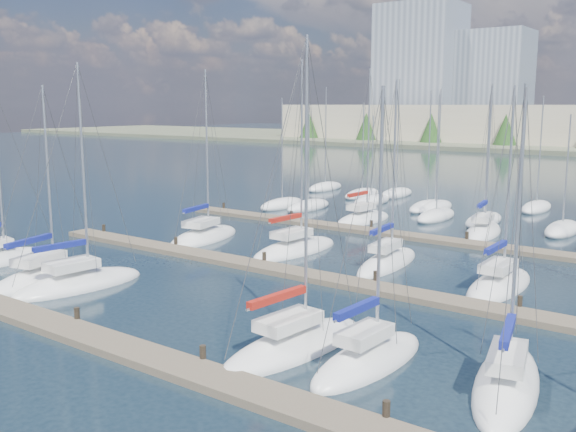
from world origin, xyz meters
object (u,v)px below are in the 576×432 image
Objects in this scene: sailboat_k at (387,262)px; sailboat_h at (204,237)px; sailboat_l at (499,285)px; sailboat_f at (506,384)px; sailboat_j at (295,249)px; sailboat_d at (295,345)px; sailboat_c at (79,284)px; sailboat_o at (363,219)px; sailboat_e at (368,360)px; sailboat_p at (483,232)px; sailboat_b at (46,277)px.

sailboat_k is 0.92× the size of sailboat_h.
sailboat_l is 13.39m from sailboat_f.
sailboat_j is at bearing 132.31° from sailboat_f.
sailboat_d is (18.57, -14.06, 0.01)m from sailboat_h.
sailboat_f is 23.08m from sailboat_j.
sailboat_f is 23.60m from sailboat_c.
sailboat_j is 18.13m from sailboat_d.
sailboat_o is 1.03× the size of sailboat_h.
sailboat_c is at bearing -175.77° from sailboat_d.
sailboat_e is at bearing -43.01° from sailboat_h.
sailboat_o is 1.12× the size of sailboat_k.
sailboat_d is at bearing -62.92° from sailboat_o.
sailboat_h reaches higher than sailboat_c.
sailboat_c is (-13.14, -28.11, -0.01)m from sailboat_p.
sailboat_k is at bearing 118.09° from sailboat_e.
sailboat_k is at bearing 5.94° from sailboat_j.
sailboat_h is at bearing -147.35° from sailboat_p.
sailboat_l is at bearing -75.99° from sailboat_p.
sailboat_d is (-3.92, -14.12, 0.01)m from sailboat_l.
sailboat_b is (-21.37, -0.22, -0.01)m from sailboat_e.
sailboat_j is at bearing 177.78° from sailboat_k.
sailboat_k is at bearing -7.16° from sailboat_h.
sailboat_f is at bearing -31.90° from sailboat_j.
sailboat_f is 33.61m from sailboat_o.
sailboat_l is 21.41m from sailboat_o.
sailboat_h reaches higher than sailboat_b.
sailboat_j is (-13.79, 14.31, -0.00)m from sailboat_e.
sailboat_d reaches higher than sailboat_h.
sailboat_p is at bearing 79.00° from sailboat_k.
sailboat_l is 14.65m from sailboat_d.
sailboat_b is 0.91× the size of sailboat_c.
sailboat_f is at bearing -70.75° from sailboat_l.
sailboat_b is (-16.02, -28.31, -0.02)m from sailboat_p.
sailboat_f is at bearing -36.12° from sailboat_h.
sailboat_b is at bearing -99.17° from sailboat_h.
sailboat_c is at bearing 169.99° from sailboat_f.
sailboat_j reaches higher than sailboat_p.
sailboat_l is at bearing 42.20° from sailboat_c.
sailboat_l is 0.96× the size of sailboat_k.
sailboat_o is at bearing 175.34° from sailboat_p.
sailboat_e is 0.86× the size of sailboat_h.
sailboat_d is at bearing 177.48° from sailboat_f.
sailboat_h is at bearing -171.83° from sailboat_j.
sailboat_p is (-6.02, 14.41, 0.01)m from sailboat_l.
sailboat_e is 18.49m from sailboat_c.
sailboat_l is 1.03× the size of sailboat_f.
sailboat_c is 15.25m from sailboat_d.
sailboat_l is 22.49m from sailboat_h.
sailboat_p is at bearing 30.25° from sailboat_h.
sailboat_p reaches higher than sailboat_l.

